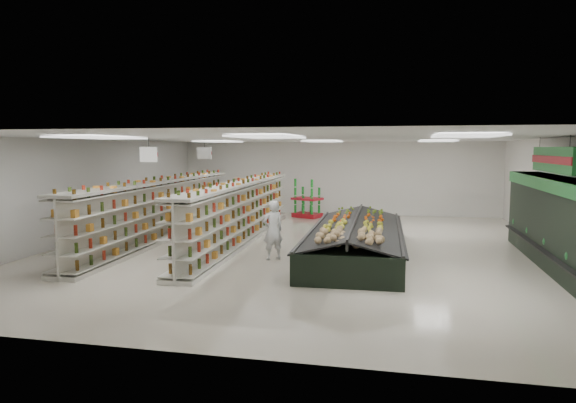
% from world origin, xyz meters
% --- Properties ---
extents(floor, '(16.00, 16.00, 0.00)m').
position_xyz_m(floor, '(0.00, 0.00, 0.00)').
color(floor, beige).
rests_on(floor, ground).
extents(ceiling, '(14.00, 16.00, 0.02)m').
position_xyz_m(ceiling, '(0.00, 0.00, 3.20)').
color(ceiling, white).
rests_on(ceiling, wall_back).
extents(wall_back, '(14.00, 0.02, 3.20)m').
position_xyz_m(wall_back, '(0.00, 8.00, 1.60)').
color(wall_back, silver).
rests_on(wall_back, floor).
extents(wall_front, '(14.00, 0.02, 3.20)m').
position_xyz_m(wall_front, '(0.00, -8.00, 1.60)').
color(wall_front, silver).
rests_on(wall_front, floor).
extents(wall_left, '(0.02, 16.00, 3.20)m').
position_xyz_m(wall_left, '(-7.00, 0.00, 1.60)').
color(wall_left, silver).
rests_on(wall_left, floor).
extents(wall_right, '(0.02, 16.00, 3.20)m').
position_xyz_m(wall_right, '(7.00, 0.00, 1.60)').
color(wall_right, silver).
rests_on(wall_right, floor).
extents(produce_wall_case, '(0.93, 8.00, 2.20)m').
position_xyz_m(produce_wall_case, '(6.53, -1.50, 1.24)').
color(produce_wall_case, black).
rests_on(produce_wall_case, floor).
extents(aisle_sign_near, '(0.52, 0.06, 0.75)m').
position_xyz_m(aisle_sign_near, '(-3.80, -2.00, 2.75)').
color(aisle_sign_near, white).
rests_on(aisle_sign_near, ceiling).
extents(aisle_sign_far, '(0.52, 0.06, 0.75)m').
position_xyz_m(aisle_sign_far, '(-3.80, 2.00, 2.75)').
color(aisle_sign_far, white).
rests_on(aisle_sign_far, ceiling).
extents(hortifruti_banner, '(0.12, 3.20, 0.95)m').
position_xyz_m(hortifruti_banner, '(6.25, -1.50, 2.65)').
color(hortifruti_banner, '#207A30').
rests_on(hortifruti_banner, ceiling).
extents(gondola_left, '(1.21, 11.02, 1.91)m').
position_xyz_m(gondola_left, '(-4.72, 0.55, 0.87)').
color(gondola_left, silver).
rests_on(gondola_left, floor).
extents(gondola_center, '(1.18, 10.75, 1.86)m').
position_xyz_m(gondola_center, '(-2.08, 0.64, 0.85)').
color(gondola_center, silver).
rests_on(gondola_center, floor).
extents(produce_island, '(2.71, 7.02, 1.04)m').
position_xyz_m(produce_island, '(1.62, -0.72, 0.47)').
color(produce_island, black).
rests_on(produce_island, floor).
extents(soda_endcap, '(1.38, 1.20, 1.49)m').
position_xyz_m(soda_endcap, '(-1.04, 6.58, 0.72)').
color(soda_endcap, '#A5121C').
rests_on(soda_endcap, floor).
extents(shopper_main, '(0.68, 0.65, 1.57)m').
position_xyz_m(shopper_main, '(-0.47, -1.74, 0.79)').
color(shopper_main, silver).
rests_on(shopper_main, floor).
extents(shopper_background, '(0.58, 0.91, 1.85)m').
position_xyz_m(shopper_background, '(-3.06, 3.46, 0.93)').
color(shopper_background, tan).
rests_on(shopper_background, floor).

